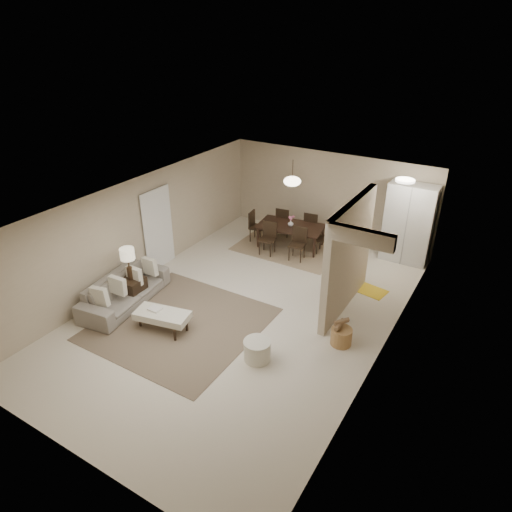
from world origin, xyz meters
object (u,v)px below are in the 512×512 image
Objects in this scene: ottoman_bench at (162,316)px; round_pouf at (257,350)px; sofa at (125,290)px; side_table at (132,290)px; wicker_basket at (341,337)px; pantry_cabinet at (409,224)px; dining_table at (290,236)px.

round_pouf is at bearing -7.19° from ottoman_bench.
sofa is at bearing 178.06° from round_pouf.
side_table is at bearing 175.06° from round_pouf.
wicker_basket is (3.34, 1.42, -0.14)m from ottoman_bench.
pantry_cabinet is 1.74× the size of ottoman_bench.
sofa is at bearing -120.15° from dining_table.
side_table reaches higher than ottoman_bench.
side_table is 1.06× the size of round_pouf.
dining_table is at bearing 67.26° from side_table.
sofa is 4.36× the size of round_pouf.
sofa is 1.89× the size of ottoman_bench.
round_pouf is 1.26× the size of wicker_basket.
sofa reaches higher than wicker_basket.
side_table reaches higher than wicker_basket.
sofa reaches higher than round_pouf.
sofa is 3.53m from round_pouf.
sofa is 4.84m from wicker_basket.
pantry_cabinet is 7.04m from side_table.
round_pouf is (-1.28, -5.44, -0.85)m from pantry_cabinet.
side_table is at bearing -168.57° from wicker_basket.
wicker_basket is (4.65, 0.94, -0.10)m from side_table.
ottoman_bench is at bearing -110.07° from sofa.
round_pouf is 0.29× the size of dining_table.
sofa is 1.26× the size of dining_table.
ottoman_bench is 2.17m from round_pouf.
pantry_cabinet is 0.92× the size of sofa.
dining_table reaches higher than ottoman_bench.
side_table is (-1.31, 0.48, -0.04)m from ottoman_bench.
wicker_basket is at bearing -91.32° from pantry_cabinet.
pantry_cabinet reaches higher than wicker_basket.
dining_table reaches higher than wicker_basket.
round_pouf is at bearing -77.69° from dining_table.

